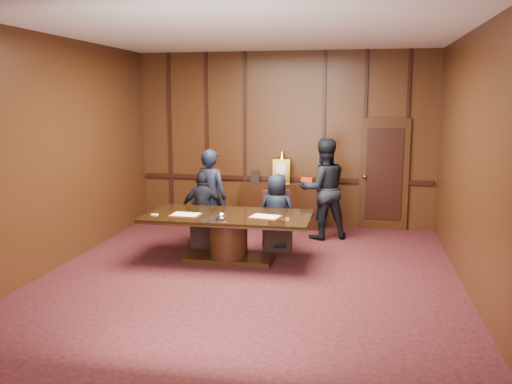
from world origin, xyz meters
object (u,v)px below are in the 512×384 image
Objects in this scene: sideboard at (282,203)px; witness_right at (323,189)px; witness_left at (211,197)px; signatory_left at (203,209)px; signatory_right at (277,212)px; conference_table at (229,230)px.

witness_right is (0.88, -0.76, 0.44)m from sideboard.
witness_right reaches higher than witness_left.
witness_left reaches higher than sideboard.
witness_right is at bearing -167.89° from signatory_left.
sideboard reaches higher than signatory_right.
sideboard is 1.72m from signatory_right.
signatory_left is 0.27m from witness_left.
witness_right reaches higher than conference_table.
signatory_right is 1.22m from witness_right.
signatory_left is at bearing 129.09° from conference_table.
witness_left is (-0.56, 0.97, 0.34)m from conference_table.
signatory_left is 2.25m from witness_right.
sideboard is at bearing 79.01° from conference_table.
witness_right is at bearing -141.67° from witness_left.
signatory_right is 0.71× the size of witness_right.
witness_left is at bearing -0.48° from witness_right.
signatory_left is (-0.65, 0.80, 0.15)m from conference_table.
witness_right reaches higher than signatory_left.
signatory_right reaches higher than conference_table.
witness_right reaches higher than sideboard.
conference_table is 1.98× the size of signatory_left.
conference_table is at bearing 136.50° from witness_left.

